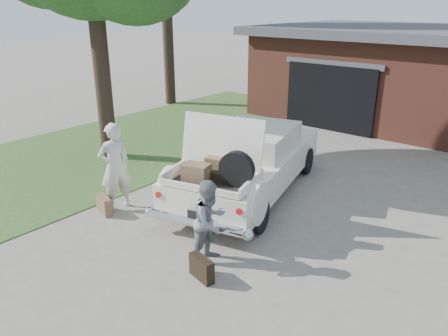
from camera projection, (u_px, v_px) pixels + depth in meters
The scene contains 8 objects.
ground at pixel (204, 229), 8.53m from camera, with size 90.00×90.00×0.00m, color gray.
grass_strip at pixel (140, 140), 13.97m from camera, with size 6.00×16.00×0.02m, color #2D4C1E.
house at pixel (440, 76), 15.57m from camera, with size 12.80×7.80×3.30m.
sedan at pixel (249, 161), 9.93m from camera, with size 3.24×5.50×2.13m.
woman_left at pixel (115, 167), 9.08m from camera, with size 0.69×0.45×1.89m, color beige.
woman_right at pixel (210, 222), 7.26m from camera, with size 0.71×0.56×1.47m, color gray.
suitcase_left at pixel (104, 205), 9.10m from camera, with size 0.48×0.15×0.37m, color brown.
suitcase_right at pixel (202, 268), 6.94m from camera, with size 0.50×0.16×0.38m, color black.
Camera 1 is at (5.13, -5.54, 4.17)m, focal length 35.00 mm.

